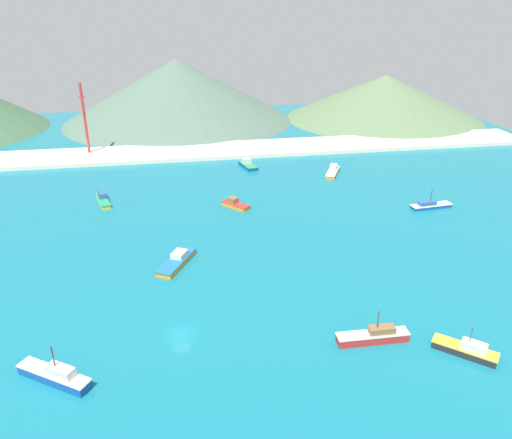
% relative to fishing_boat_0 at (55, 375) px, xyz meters
% --- Properties ---
extents(ground, '(260.00, 280.00, 0.50)m').
position_rel_fishing_boat_0_xyz_m(ground, '(16.64, 37.32, -1.27)').
color(ground, '#146B7F').
extents(fishing_boat_0, '(10.46, 8.03, 5.84)m').
position_rel_fishing_boat_0_xyz_m(fishing_boat_0, '(0.00, 0.00, 0.00)').
color(fishing_boat_0, '#14478C').
rests_on(fishing_boat_0, ground).
extents(fishing_boat_2, '(8.13, 11.34, 2.07)m').
position_rel_fishing_boat_0_xyz_m(fishing_boat_2, '(16.72, 29.31, -0.31)').
color(fishing_boat_2, orange).
rests_on(fishing_boat_2, ground).
extents(fishing_boat_3, '(10.90, 2.38, 5.32)m').
position_rel_fishing_boat_0_xyz_m(fishing_boat_3, '(44.77, 0.71, -0.08)').
color(fishing_boat_3, red).
rests_on(fishing_boat_3, ground).
extents(fishing_boat_4, '(6.84, 7.51, 2.25)m').
position_rel_fishing_boat_0_xyz_m(fishing_boat_4, '(31.49, 55.58, -0.27)').
color(fishing_boat_4, orange).
rests_on(fishing_boat_4, ground).
extents(fishing_boat_5, '(8.18, 7.70, 4.79)m').
position_rel_fishing_boat_0_xyz_m(fishing_boat_5, '(56.63, -4.40, -0.14)').
color(fishing_boat_5, '#232328').
rests_on(fishing_boat_5, ground).
extents(fishing_boat_6, '(7.01, 10.31, 2.49)m').
position_rel_fishing_boat_0_xyz_m(fishing_boat_6, '(62.80, 75.46, -0.24)').
color(fishing_boat_6, orange).
rests_on(fishing_boat_6, ground).
extents(fishing_boat_7, '(4.89, 11.10, 2.32)m').
position_rel_fishing_boat_0_xyz_m(fishing_boat_7, '(-0.66, 64.68, -0.19)').
color(fishing_boat_7, gold).
rests_on(fishing_boat_7, ground).
extents(fishing_boat_9, '(5.04, 9.10, 2.53)m').
position_rel_fishing_boat_0_xyz_m(fishing_boat_9, '(39.41, 85.66, -0.19)').
color(fishing_boat_9, '#14478C').
rests_on(fishing_boat_9, ground).
extents(fishing_boat_10, '(10.44, 3.39, 4.68)m').
position_rel_fishing_boat_0_xyz_m(fishing_boat_10, '(78.04, 46.72, -0.32)').
color(fishing_boat_10, '#14478C').
rests_on(fishing_boat_10, ground).
extents(beach_strip, '(247.00, 18.03, 1.20)m').
position_rel_fishing_boat_0_xyz_m(beach_strip, '(16.64, 103.09, -0.42)').
color(beach_strip, beige).
rests_on(beach_strip, ground).
extents(hill_central, '(93.35, 93.35, 24.67)m').
position_rel_fishing_boat_0_xyz_m(hill_central, '(21.12, 152.82, 11.32)').
color(hill_central, '#4C6656').
rests_on(hill_central, ground).
extents(hill_east, '(80.73, 80.73, 17.97)m').
position_rel_fishing_boat_0_xyz_m(hill_east, '(105.89, 140.89, 7.97)').
color(hill_east, '#56704C').
rests_on(hill_east, ground).
extents(radio_tower, '(2.32, 1.85, 23.15)m').
position_rel_fishing_boat_0_xyz_m(radio_tower, '(-9.02, 105.79, 10.79)').
color(radio_tower, '#B7332D').
rests_on(radio_tower, ground).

